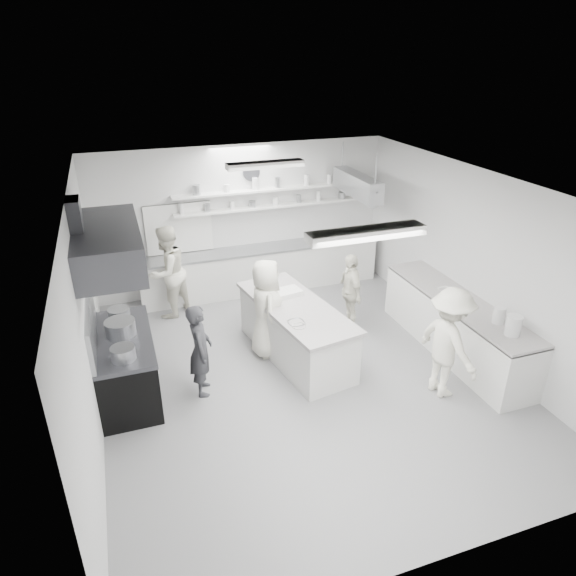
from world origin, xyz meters
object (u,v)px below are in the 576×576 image
object	(u,v)px
right_counter	(455,326)
prep_island	(296,332)
stove	(127,367)
cook_back	(167,272)
back_counter	(262,269)
cook_stove	(200,350)

from	to	relation	value
right_counter	prep_island	size ratio (longest dim) A/B	1.37
stove	right_counter	size ratio (longest dim) A/B	0.55
right_counter	cook_back	size ratio (longest dim) A/B	1.86
back_counter	cook_stove	xyz separation A→B (m)	(-1.85, -3.12, 0.26)
stove	back_counter	bearing A→B (deg)	43.99
back_counter	cook_back	size ratio (longest dim) A/B	2.81
back_counter	prep_island	size ratio (longest dim) A/B	2.08
right_counter	cook_stove	world-z (taller)	cook_stove
back_counter	prep_island	bearing A→B (deg)	-94.57
stove	cook_back	size ratio (longest dim) A/B	1.01
cook_back	stove	bearing A→B (deg)	27.88
cook_stove	back_counter	bearing A→B (deg)	-21.55
stove	prep_island	xyz separation A→B (m)	(2.69, 0.15, -0.01)
stove	right_counter	world-z (taller)	right_counter
back_counter	cook_back	distance (m)	2.08
prep_island	cook_stove	distance (m)	1.73
stove	cook_stove	distance (m)	1.13
back_counter	prep_island	world-z (taller)	back_counter
back_counter	cook_stove	distance (m)	3.64
prep_island	cook_back	distance (m)	2.82
right_counter	prep_island	distance (m)	2.67
right_counter	cook_back	world-z (taller)	cook_back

